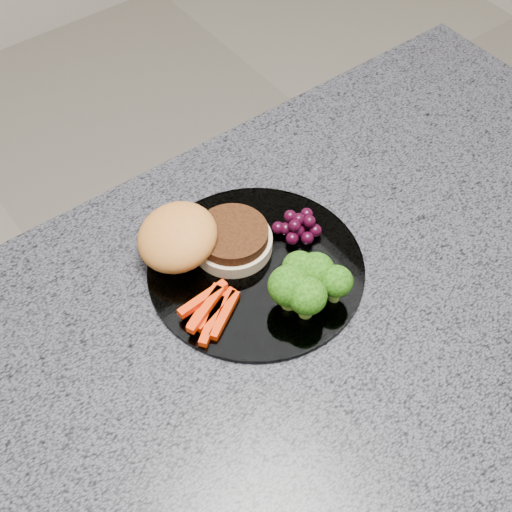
% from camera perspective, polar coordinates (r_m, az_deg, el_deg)
% --- Properties ---
extents(island_cabinet, '(1.20, 0.60, 0.86)m').
position_cam_1_polar(island_cabinet, '(1.23, 0.40, -18.08)').
color(island_cabinet, brown).
rests_on(island_cabinet, ground).
extents(countertop, '(1.20, 0.60, 0.04)m').
position_cam_1_polar(countertop, '(0.82, 0.57, -7.08)').
color(countertop, '#4C4C56').
rests_on(countertop, island_cabinet).
extents(plate, '(0.26, 0.26, 0.01)m').
position_cam_1_polar(plate, '(0.85, 0.00, -0.96)').
color(plate, white).
rests_on(plate, countertop).
extents(burger, '(0.17, 0.14, 0.05)m').
position_cam_1_polar(burger, '(0.85, -4.73, 1.26)').
color(burger, '#CDB790').
rests_on(burger, plate).
extents(carrot_sticks, '(0.08, 0.06, 0.02)m').
position_cam_1_polar(carrot_sticks, '(0.81, -3.63, -4.33)').
color(carrot_sticks, '#ED2F03').
rests_on(carrot_sticks, plate).
extents(broccoli, '(0.09, 0.08, 0.06)m').
position_cam_1_polar(broccoli, '(0.80, 4.06, -2.10)').
color(broccoli, olive).
rests_on(broccoli, plate).
extents(grape_bunch, '(0.06, 0.05, 0.03)m').
position_cam_1_polar(grape_bunch, '(0.88, 3.40, 2.43)').
color(grape_bunch, black).
rests_on(grape_bunch, plate).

